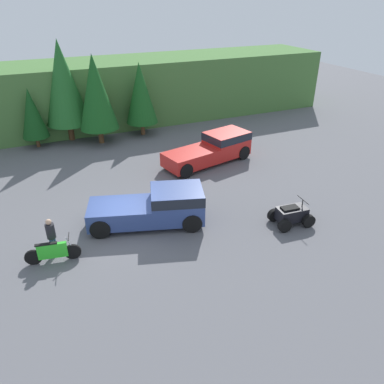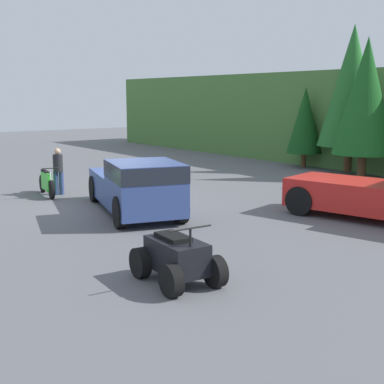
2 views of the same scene
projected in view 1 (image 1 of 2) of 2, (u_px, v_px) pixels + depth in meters
The scene contains 11 objects.
ground_plane at pixel (122, 227), 17.64m from camera, with size 80.00×80.00×0.00m, color #5B5B60.
hillside_backdrop at pixel (68, 96), 29.35m from camera, with size 44.00×6.00×4.96m.
tree_left at pixel (32, 113), 25.51m from camera, with size 1.82×1.82×4.13m.
tree_mid_left at pixel (63, 83), 25.97m from camera, with size 3.10×3.10×7.05m.
tree_mid_right at pixel (96, 92), 25.62m from camera, with size 2.73×2.73×6.21m.
tree_right at pixel (140, 93), 27.46m from camera, with size 2.36×2.36×5.36m.
pickup_truck_red at pixel (214, 148), 23.94m from camera, with size 6.16×3.27×1.76m.
pickup_truck_second at pixel (157, 206), 17.47m from camera, with size 5.66×3.45×1.76m.
dirt_bike at pixel (53, 252), 15.17m from camera, with size 2.20×0.65×1.13m.
quad_atv at pixel (291, 215), 17.63m from camera, with size 2.00×1.36×1.23m.
rider_person at pixel (51, 236), 15.33m from camera, with size 0.47×0.47×1.75m.
Camera 1 is at (-2.89, -14.83, 9.83)m, focal length 35.00 mm.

